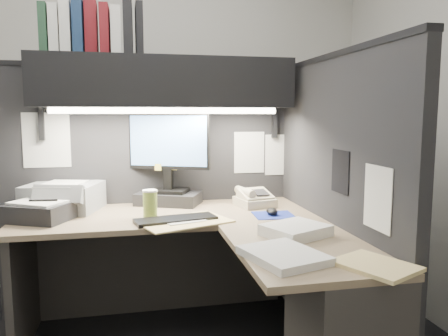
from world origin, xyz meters
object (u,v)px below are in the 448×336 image
at_px(desk, 242,293).
at_px(overhead_shelf, 165,83).
at_px(keyboard, 176,220).
at_px(monitor, 168,168).
at_px(printer, 64,197).
at_px(coffee_cup, 150,205).
at_px(telephone, 255,199).
at_px(notebook_stack, 41,211).

height_order(desk, overhead_shelf, overhead_shelf).
xyz_separation_m(overhead_shelf, keyboard, (0.01, -0.40, -0.76)).
height_order(overhead_shelf, monitor, overhead_shelf).
height_order(desk, printer, printer).
height_order(monitor, coffee_cup, monitor).
bearing_deg(telephone, overhead_shelf, 157.49).
bearing_deg(keyboard, telephone, 17.74).
bearing_deg(notebook_stack, keyboard, -14.37).
xyz_separation_m(desk, overhead_shelf, (-0.30, 0.75, 1.06)).
distance_m(monitor, coffee_cup, 0.41).
bearing_deg(telephone, desk, -122.77).
xyz_separation_m(overhead_shelf, monitor, (0.02, 0.07, -0.54)).
bearing_deg(overhead_shelf, notebook_stack, -162.97).
xyz_separation_m(overhead_shelf, coffee_cup, (-0.12, -0.28, -0.70)).
relative_size(desk, printer, 4.17).
xyz_separation_m(keyboard, notebook_stack, (-0.72, 0.19, 0.04)).
height_order(telephone, printer, printer).
bearing_deg(desk, telephone, 69.29).
xyz_separation_m(telephone, coffee_cup, (-0.66, -0.18, 0.03)).
xyz_separation_m(overhead_shelf, printer, (-0.62, 0.02, -0.69)).
relative_size(monitor, telephone, 2.69).
relative_size(overhead_shelf, telephone, 7.02).
height_order(telephone, notebook_stack, notebook_stack).
bearing_deg(printer, telephone, 9.83).
bearing_deg(coffee_cup, monitor, 69.37).
xyz_separation_m(telephone, notebook_stack, (-1.26, -0.12, 0.00)).
distance_m(telephone, notebook_stack, 1.26).
xyz_separation_m(desk, telephone, (0.25, 0.65, 0.33)).
bearing_deg(desk, monitor, 109.17).
height_order(overhead_shelf, printer, overhead_shelf).
bearing_deg(overhead_shelf, telephone, -10.46).
relative_size(keyboard, printer, 1.08).
bearing_deg(notebook_stack, printer, 69.58).
xyz_separation_m(desk, coffee_cup, (-0.42, 0.47, 0.36)).
height_order(desk, monitor, monitor).
relative_size(overhead_shelf, notebook_stack, 4.83).
relative_size(overhead_shelf, printer, 3.80).
height_order(monitor, telephone, monitor).
relative_size(desk, coffee_cup, 11.47).
bearing_deg(monitor, printer, -152.06).
bearing_deg(notebook_stack, desk, -27.93).
bearing_deg(telephone, printer, 162.01).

